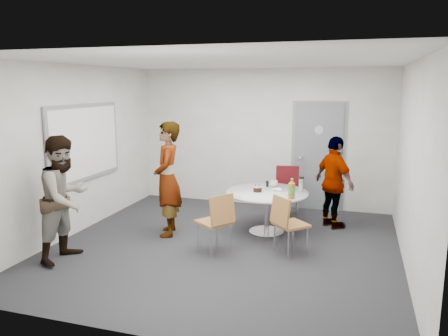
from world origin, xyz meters
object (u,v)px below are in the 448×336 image
(chair_near_left, at_px, (218,218))
(person_right, at_px, (334,183))
(chair_far, at_px, (287,186))
(table, at_px, (269,197))
(door, at_px, (318,157))
(whiteboard, at_px, (85,143))
(person_left, at_px, (65,198))
(person_main, at_px, (167,179))
(chair_near_right, at_px, (286,220))

(chair_near_left, height_order, person_right, person_right)
(chair_far, bearing_deg, person_right, 141.76)
(person_right, bearing_deg, table, 79.59)
(door, bearing_deg, chair_far, -127.11)
(whiteboard, relative_size, person_left, 1.10)
(person_main, relative_size, person_left, 1.06)
(person_main, height_order, person_left, person_main)
(chair_near_right, relative_size, person_right, 0.55)
(chair_near_right, distance_m, person_right, 1.59)
(table, height_order, person_right, person_right)
(table, relative_size, person_main, 0.73)
(person_right, bearing_deg, whiteboard, 65.41)
(chair_far, distance_m, person_left, 3.90)
(door, distance_m, chair_far, 0.91)
(door, xyz_separation_m, person_left, (-3.05, -3.55, -0.17))
(whiteboard, bearing_deg, person_left, -67.99)
(table, height_order, chair_near_left, table)
(chair_near_left, bearing_deg, person_main, 96.52)
(chair_far, relative_size, person_right, 0.59)
(whiteboard, distance_m, chair_near_right, 3.52)
(whiteboard, xyz_separation_m, person_right, (3.94, 1.22, -0.67))
(chair_near_right, xyz_separation_m, person_main, (-1.96, 0.32, 0.39))
(whiteboard, bearing_deg, person_main, 3.00)
(whiteboard, xyz_separation_m, person_left, (0.51, -1.26, -0.59))
(chair_far, distance_m, person_main, 2.32)
(table, height_order, chair_near_right, table)
(door, height_order, chair_near_right, door)
(whiteboard, height_order, person_left, whiteboard)
(whiteboard, relative_size, chair_far, 2.06)
(table, distance_m, chair_near_left, 1.22)
(chair_far, xyz_separation_m, person_left, (-2.58, -2.92, 0.30))
(door, bearing_deg, table, -110.08)
(door, xyz_separation_m, chair_near_left, (-1.11, -2.77, -0.49))
(door, relative_size, table, 1.60)
(table, xyz_separation_m, chair_near_left, (-0.51, -1.11, -0.06))
(person_main, distance_m, person_left, 1.62)
(chair_near_right, xyz_separation_m, chair_far, (-0.30, 1.90, 0.05))
(chair_far, bearing_deg, person_main, 32.39)
(person_left, bearing_deg, chair_far, -36.57)
(whiteboard, relative_size, table, 1.44)
(person_left, bearing_deg, person_right, -49.18)
(door, height_order, person_right, door)
(table, bearing_deg, person_left, -142.35)
(door, xyz_separation_m, person_right, (0.38, -1.06, -0.25))
(table, distance_m, chair_far, 1.04)
(whiteboard, height_order, chair_near_left, whiteboard)
(chair_near_right, height_order, person_left, person_left)
(whiteboard, relative_size, chair_near_left, 2.15)
(table, bearing_deg, person_right, 31.43)
(chair_near_left, xyz_separation_m, chair_far, (0.64, 2.15, 0.03))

